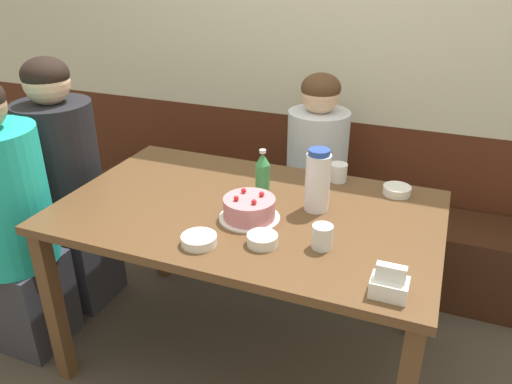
% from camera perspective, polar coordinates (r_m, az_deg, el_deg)
% --- Properties ---
extents(ground_plane, '(12.00, 12.00, 0.00)m').
position_cam_1_polar(ground_plane, '(2.44, -0.81, -17.99)').
color(ground_plane, '#4C4238').
extents(back_wall, '(4.80, 0.04, 2.50)m').
position_cam_1_polar(back_wall, '(2.79, 7.63, 16.65)').
color(back_wall, '#4C2314').
rests_on(back_wall, ground_plane).
extents(bench_seat, '(2.60, 0.38, 0.42)m').
position_cam_1_polar(bench_seat, '(2.94, 5.35, -4.38)').
color(bench_seat, '#381E11').
rests_on(bench_seat, ground_plane).
extents(dining_table, '(1.49, 0.91, 0.77)m').
position_cam_1_polar(dining_table, '(2.02, -0.93, -3.99)').
color(dining_table, brown).
rests_on(dining_table, ground_plane).
extents(birthday_cake, '(0.23, 0.23, 0.10)m').
position_cam_1_polar(birthday_cake, '(1.89, -0.77, -1.91)').
color(birthday_cake, white).
rests_on(birthday_cake, dining_table).
extents(water_pitcher, '(0.10, 0.10, 0.25)m').
position_cam_1_polar(water_pitcher, '(1.93, 7.05, 1.29)').
color(water_pitcher, white).
rests_on(water_pitcher, dining_table).
extents(soju_bottle, '(0.06, 0.06, 0.20)m').
position_cam_1_polar(soju_bottle, '(2.06, 0.75, 2.17)').
color(soju_bottle, '#388E4C').
rests_on(soju_bottle, dining_table).
extents(napkin_holder, '(0.11, 0.08, 0.11)m').
position_cam_1_polar(napkin_holder, '(1.54, 14.99, -10.18)').
color(napkin_holder, white).
rests_on(napkin_holder, dining_table).
extents(bowl_soup_white, '(0.13, 0.13, 0.03)m').
position_cam_1_polar(bowl_soup_white, '(1.75, -6.53, -5.47)').
color(bowl_soup_white, white).
rests_on(bowl_soup_white, dining_table).
extents(bowl_rice_small, '(0.12, 0.12, 0.04)m').
position_cam_1_polar(bowl_rice_small, '(2.17, 15.80, 0.18)').
color(bowl_rice_small, white).
rests_on(bowl_rice_small, dining_table).
extents(bowl_side_dish, '(0.11, 0.11, 0.04)m').
position_cam_1_polar(bowl_side_dish, '(1.74, 0.72, -5.47)').
color(bowl_side_dish, white).
rests_on(bowl_side_dish, dining_table).
extents(glass_water_tall, '(0.07, 0.07, 0.09)m').
position_cam_1_polar(glass_water_tall, '(1.72, 7.57, -5.09)').
color(glass_water_tall, silver).
rests_on(glass_water_tall, dining_table).
extents(glass_tumbler_short, '(0.08, 0.08, 0.08)m').
position_cam_1_polar(glass_tumbler_short, '(2.23, 9.40, 2.22)').
color(glass_tumbler_short, silver).
rests_on(glass_tumbler_short, dining_table).
extents(person_teal_shirt, '(0.38, 0.38, 1.26)m').
position_cam_1_polar(person_teal_shirt, '(2.40, -26.48, -3.23)').
color(person_teal_shirt, '#33333D').
rests_on(person_teal_shirt, ground_plane).
extents(person_pale_blue_shirt, '(0.31, 0.34, 1.16)m').
position_cam_1_polar(person_pale_blue_shirt, '(2.67, 6.77, 0.34)').
color(person_pale_blue_shirt, '#33333D').
rests_on(person_pale_blue_shirt, ground_plane).
extents(person_grey_tee, '(0.36, 0.36, 1.27)m').
position_cam_1_polar(person_grey_tee, '(2.62, -20.87, 0.30)').
color(person_grey_tee, '#33333D').
rests_on(person_grey_tee, ground_plane).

